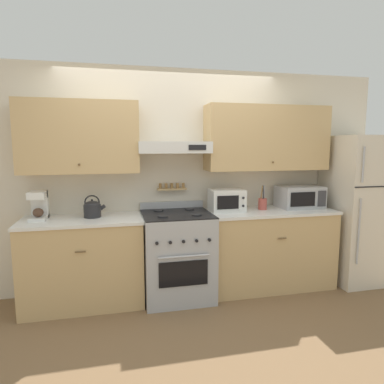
% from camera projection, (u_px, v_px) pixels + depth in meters
% --- Properties ---
extents(ground_plane, '(16.00, 16.00, 0.00)m').
position_uv_depth(ground_plane, '(182.00, 307.00, 3.58)').
color(ground_plane, brown).
extents(wall_back, '(5.20, 0.46, 2.55)m').
position_uv_depth(wall_back, '(177.00, 164.00, 3.96)').
color(wall_back, beige).
rests_on(wall_back, ground_plane).
extents(counter_left, '(1.24, 0.64, 0.93)m').
position_uv_depth(counter_left, '(84.00, 262.00, 3.60)').
color(counter_left, tan).
rests_on(counter_left, ground_plane).
extents(counter_right, '(1.49, 0.64, 0.93)m').
position_uv_depth(counter_right, '(269.00, 248.00, 4.08)').
color(counter_right, tan).
rests_on(counter_right, ground_plane).
extents(stove_range, '(0.74, 0.72, 1.03)m').
position_uv_depth(stove_range, '(177.00, 255.00, 3.78)').
color(stove_range, '#ADAFB5').
rests_on(stove_range, ground_plane).
extents(refrigerator, '(0.67, 0.73, 1.79)m').
position_uv_depth(refrigerator, '(357.00, 209.00, 4.22)').
color(refrigerator, beige).
rests_on(refrigerator, ground_plane).
extents(tea_kettle, '(0.23, 0.18, 0.24)m').
position_uv_depth(tea_kettle, '(92.00, 208.00, 3.60)').
color(tea_kettle, '#232326').
rests_on(tea_kettle, counter_left).
extents(coffee_maker, '(0.16, 0.26, 0.29)m').
position_uv_depth(coffee_maker, '(39.00, 205.00, 3.51)').
color(coffee_maker, white).
rests_on(coffee_maker, counter_left).
extents(microwave, '(0.52, 0.36, 0.26)m').
position_uv_depth(microwave, '(300.00, 197.00, 4.16)').
color(microwave, '#ADAFB5').
rests_on(microwave, counter_right).
extents(utensil_crock, '(0.10, 0.10, 0.29)m').
position_uv_depth(utensil_crock, '(263.00, 203.00, 4.04)').
color(utensil_crock, '#B24C42').
rests_on(utensil_crock, counter_right).
extents(toaster_oven, '(0.39, 0.29, 0.25)m').
position_uv_depth(toaster_oven, '(227.00, 200.00, 3.93)').
color(toaster_oven, white).
rests_on(toaster_oven, counter_right).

